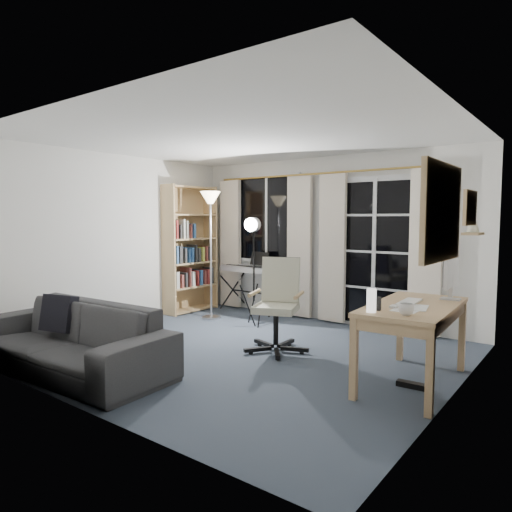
{
  "coord_description": "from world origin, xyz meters",
  "views": [
    {
      "loc": [
        3.18,
        -3.95,
        1.5
      ],
      "look_at": [
        -0.06,
        0.35,
        1.06
      ],
      "focal_mm": 32.0,
      "sensor_mm": 36.0,
      "label": 1
    }
  ],
  "objects_px": {
    "keyboard_piano": "(256,270)",
    "studio_light": "(253,237)",
    "torchiere_lamp": "(211,217)",
    "office_chair": "(279,296)",
    "sofa": "(68,327)",
    "mug": "(406,308)",
    "desk": "(414,314)",
    "monitor": "(451,271)",
    "bookshelf": "(188,252)"
  },
  "relations": [
    {
      "from": "desk",
      "to": "monitor",
      "type": "bearing_deg",
      "value": 63.48
    },
    {
      "from": "torchiere_lamp",
      "to": "sofa",
      "type": "distance_m",
      "value": 2.86
    },
    {
      "from": "studio_light",
      "to": "monitor",
      "type": "distance_m",
      "value": 2.76
    },
    {
      "from": "torchiere_lamp",
      "to": "studio_light",
      "type": "relative_size",
      "value": 1.22
    },
    {
      "from": "desk",
      "to": "monitor",
      "type": "relative_size",
      "value": 2.65
    },
    {
      "from": "desk",
      "to": "keyboard_piano",
      "type": "bearing_deg",
      "value": 149.27
    },
    {
      "from": "office_chair",
      "to": "mug",
      "type": "xyz_separation_m",
      "value": [
        1.71,
        -0.7,
        0.17
      ]
    },
    {
      "from": "studio_light",
      "to": "bookshelf",
      "type": "bearing_deg",
      "value": 156.29
    },
    {
      "from": "keyboard_piano",
      "to": "desk",
      "type": "xyz_separation_m",
      "value": [
        2.96,
        -1.56,
        -0.05
      ]
    },
    {
      "from": "office_chair",
      "to": "bookshelf",
      "type": "bearing_deg",
      "value": 139.0
    },
    {
      "from": "desk",
      "to": "torchiere_lamp",
      "type": "bearing_deg",
      "value": 161.64
    },
    {
      "from": "studio_light",
      "to": "office_chair",
      "type": "distance_m",
      "value": 1.31
    },
    {
      "from": "keyboard_piano",
      "to": "studio_light",
      "type": "relative_size",
      "value": 0.82
    },
    {
      "from": "sofa",
      "to": "monitor",
      "type": "bearing_deg",
      "value": 32.41
    },
    {
      "from": "studio_light",
      "to": "office_chair",
      "type": "xyz_separation_m",
      "value": [
        0.91,
        -0.7,
        -0.63
      ]
    },
    {
      "from": "torchiere_lamp",
      "to": "keyboard_piano",
      "type": "xyz_separation_m",
      "value": [
        0.35,
        0.65,
        -0.84
      ]
    },
    {
      "from": "bookshelf",
      "to": "mug",
      "type": "distance_m",
      "value": 4.42
    },
    {
      "from": "bookshelf",
      "to": "office_chair",
      "type": "distance_m",
      "value": 2.59
    },
    {
      "from": "studio_light",
      "to": "desk",
      "type": "height_order",
      "value": "studio_light"
    },
    {
      "from": "bookshelf",
      "to": "sofa",
      "type": "relative_size",
      "value": 0.89
    },
    {
      "from": "torchiere_lamp",
      "to": "monitor",
      "type": "relative_size",
      "value": 3.6
    },
    {
      "from": "studio_light",
      "to": "mug",
      "type": "relative_size",
      "value": 12.94
    },
    {
      "from": "keyboard_piano",
      "to": "mug",
      "type": "xyz_separation_m",
      "value": [
        3.06,
        -2.06,
        0.1
      ]
    },
    {
      "from": "torchiere_lamp",
      "to": "monitor",
      "type": "height_order",
      "value": "torchiere_lamp"
    },
    {
      "from": "desk",
      "to": "office_chair",
      "type": "bearing_deg",
      "value": 169.88
    },
    {
      "from": "desk",
      "to": "mug",
      "type": "relative_size",
      "value": 11.66
    },
    {
      "from": "mug",
      "to": "torchiere_lamp",
      "type": "bearing_deg",
      "value": 157.47
    },
    {
      "from": "mug",
      "to": "desk",
      "type": "bearing_deg",
      "value": 101.31
    },
    {
      "from": "studio_light",
      "to": "monitor",
      "type": "bearing_deg",
      "value": -25.11
    },
    {
      "from": "office_chair",
      "to": "sofa",
      "type": "height_order",
      "value": "office_chair"
    },
    {
      "from": "bookshelf",
      "to": "keyboard_piano",
      "type": "bearing_deg",
      "value": 24.97
    },
    {
      "from": "sofa",
      "to": "keyboard_piano",
      "type": "bearing_deg",
      "value": 89.67
    },
    {
      "from": "studio_light",
      "to": "desk",
      "type": "bearing_deg",
      "value": -35.36
    },
    {
      "from": "torchiere_lamp",
      "to": "mug",
      "type": "height_order",
      "value": "torchiere_lamp"
    },
    {
      "from": "bookshelf",
      "to": "torchiere_lamp",
      "type": "height_order",
      "value": "bookshelf"
    },
    {
      "from": "torchiere_lamp",
      "to": "studio_light",
      "type": "height_order",
      "value": "torchiere_lamp"
    },
    {
      "from": "office_chair",
      "to": "monitor",
      "type": "relative_size",
      "value": 2.0
    },
    {
      "from": "office_chair",
      "to": "mug",
      "type": "height_order",
      "value": "office_chair"
    },
    {
      "from": "desk",
      "to": "sofa",
      "type": "height_order",
      "value": "sofa"
    },
    {
      "from": "bookshelf",
      "to": "desk",
      "type": "relative_size",
      "value": 1.45
    },
    {
      "from": "desk",
      "to": "studio_light",
      "type": "bearing_deg",
      "value": 157.33
    },
    {
      "from": "torchiere_lamp",
      "to": "office_chair",
      "type": "height_order",
      "value": "torchiere_lamp"
    },
    {
      "from": "keyboard_piano",
      "to": "sofa",
      "type": "distance_m",
      "value": 3.26
    },
    {
      "from": "bookshelf",
      "to": "mug",
      "type": "height_order",
      "value": "bookshelf"
    },
    {
      "from": "office_chair",
      "to": "torchiere_lamp",
      "type": "bearing_deg",
      "value": 137.17
    },
    {
      "from": "office_chair",
      "to": "sofa",
      "type": "relative_size",
      "value": 0.46
    },
    {
      "from": "torchiere_lamp",
      "to": "sofa",
      "type": "bearing_deg",
      "value": -79.36
    },
    {
      "from": "studio_light",
      "to": "desk",
      "type": "distance_m",
      "value": 2.74
    },
    {
      "from": "bookshelf",
      "to": "monitor",
      "type": "xyz_separation_m",
      "value": [
        4.2,
        -0.67,
        0.05
      ]
    },
    {
      "from": "bookshelf",
      "to": "office_chair",
      "type": "bearing_deg",
      "value": -19.07
    }
  ]
}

